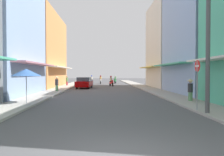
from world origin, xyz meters
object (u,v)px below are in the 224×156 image
Objects in this scene: pedestrian_far at (190,89)px; street_sign_no_entry at (197,78)px; motorbike_silver at (101,80)px; pedestrian_foreground at (67,81)px; utility_pole at (208,44)px; motorbike_green at (115,80)px; parked_car at (84,83)px; vendor_umbrella at (26,72)px; motorbike_red at (111,82)px; pedestrian_midway at (57,83)px; motorbike_blue at (91,80)px.

street_sign_no_entry is at bearing -107.44° from pedestrian_far.
motorbike_silver reaches higher than pedestrian_foreground.
street_sign_no_entry is (5.17, -29.42, 1.01)m from motorbike_silver.
motorbike_green is at bearing 94.54° from utility_pole.
utility_pole is (7.28, -18.56, 2.61)m from parked_car.
vendor_umbrella reaches higher than parked_car.
utility_pole reaches higher than pedestrian_far.
pedestrian_midway is (-6.07, -10.39, 0.25)m from motorbike_red.
parked_car is at bearing 120.48° from pedestrian_far.
pedestrian_far reaches higher than parked_car.
vendor_umbrella is 0.85× the size of street_sign_no_entry.
motorbike_green is 27.03m from pedestrian_far.
pedestrian_midway reaches higher than motorbike_red.
motorbike_silver and motorbike_red have the same top height.
motorbike_blue is 1.10× the size of pedestrian_far.
vendor_umbrella reaches higher than pedestrian_far.
utility_pole is at bearing -20.70° from vendor_umbrella.
motorbike_red and motorbike_blue have the same top height.
pedestrian_midway is at bearing 128.92° from street_sign_no_entry.
motorbike_green is at bearing 18.58° from motorbike_silver.
motorbike_red is at bearing 72.79° from vendor_umbrella.
vendor_umbrella is at bearing -95.23° from motorbike_blue.
pedestrian_foreground is 24.86m from street_sign_no_entry.
motorbike_red is at bearing 98.80° from utility_pole.
motorbike_silver is 1.07× the size of pedestrian_midway.
pedestrian_far is at bearing -37.74° from pedestrian_midway.
pedestrian_far is at bearing 72.56° from street_sign_no_entry.
vendor_umbrella is (-6.03, -19.46, 1.33)m from motorbike_red.
motorbike_green is 30.47m from street_sign_no_entry.
street_sign_no_entry is (-1.12, -3.56, 0.81)m from pedestrian_far.
pedestrian_far is 5.18m from utility_pole.
parked_car is at bearing -58.36° from pedestrian_foreground.
vendor_umbrella reaches higher than pedestrian_midway.
motorbike_silver is at bearing 103.21° from motorbike_red.
vendor_umbrella is (0.74, -19.89, 1.26)m from pedestrian_foreground.
motorbike_green is 0.27× the size of utility_pole.
motorbike_red is 20.42m from vendor_umbrella.
pedestrian_midway reaches higher than motorbike_green.
parked_car is 2.51× the size of pedestrian_midway.
motorbike_red is 1.00× the size of motorbike_blue.
motorbike_silver is 30.88m from utility_pole.
pedestrian_far is 0.61× the size of street_sign_no_entry.
motorbike_green is 1.11× the size of pedestrian_far.
motorbike_silver is 29.89m from street_sign_no_entry.
utility_pole is (2.48, -31.25, 2.64)m from motorbike_green.
pedestrian_far is 22.20m from pedestrian_foreground.
vendor_umbrella is at bearing -175.57° from pedestrian_far.
motorbike_green is 1.15× the size of pedestrian_foreground.
pedestrian_midway is at bearing -111.97° from parked_car.
pedestrian_foreground is 0.59× the size of street_sign_no_entry.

